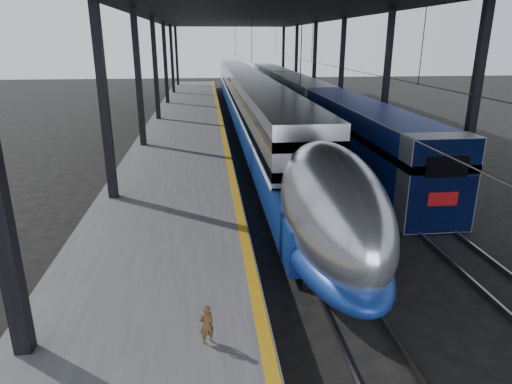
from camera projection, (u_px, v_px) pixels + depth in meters
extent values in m
plane|color=black|center=(266.00, 267.00, 15.30)|extent=(160.00, 160.00, 0.00)
cube|color=#4C4C4F|center=(184.00, 136.00, 33.64)|extent=(6.00, 80.00, 1.00)
cube|color=#C98B12|center=(222.00, 128.00, 33.77)|extent=(0.30, 80.00, 0.01)
cube|color=slate|center=(249.00, 140.00, 34.26)|extent=(0.08, 80.00, 0.16)
cube|color=slate|center=(268.00, 140.00, 34.41)|extent=(0.08, 80.00, 0.16)
cube|color=slate|center=(314.00, 139.00, 34.77)|extent=(0.08, 80.00, 0.16)
cube|color=slate|center=(332.00, 138.00, 34.92)|extent=(0.08, 80.00, 0.16)
cube|color=black|center=(105.00, 113.00, 18.00)|extent=(0.35, 0.35, 9.00)
cube|color=black|center=(473.00, 107.00, 19.56)|extent=(0.35, 0.35, 9.00)
cube|color=black|center=(139.00, 88.00, 27.42)|extent=(0.35, 0.35, 9.00)
cube|color=black|center=(386.00, 85.00, 28.99)|extent=(0.35, 0.35, 9.00)
cube|color=black|center=(156.00, 75.00, 36.85)|extent=(0.35, 0.35, 9.00)
cube|color=black|center=(341.00, 74.00, 38.42)|extent=(0.35, 0.35, 9.00)
cube|color=black|center=(166.00, 68.00, 46.28)|extent=(0.35, 0.35, 9.00)
cube|color=black|center=(314.00, 67.00, 47.84)|extent=(0.35, 0.35, 9.00)
cube|color=black|center=(172.00, 63.00, 55.70)|extent=(0.35, 0.35, 9.00)
cube|color=black|center=(296.00, 63.00, 57.27)|extent=(0.35, 0.35, 9.00)
cube|color=black|center=(177.00, 60.00, 65.13)|extent=(0.35, 0.35, 9.00)
cube|color=black|center=(283.00, 59.00, 66.70)|extent=(0.35, 0.35, 9.00)
cube|color=black|center=(257.00, 9.00, 31.41)|extent=(18.00, 75.00, 0.45)
cylinder|color=slate|center=(259.00, 65.00, 32.61)|extent=(0.03, 74.00, 0.03)
cylinder|color=slate|center=(327.00, 65.00, 33.12)|extent=(0.03, 74.00, 0.03)
cube|color=#B2B4B9|center=(246.00, 93.00, 44.10)|extent=(2.91, 57.00, 4.01)
cube|color=navy|center=(247.00, 109.00, 43.08)|extent=(2.99, 62.00, 1.56)
cube|color=silver|center=(246.00, 98.00, 44.24)|extent=(3.01, 57.00, 0.10)
cube|color=black|center=(245.00, 81.00, 43.73)|extent=(2.95, 57.00, 0.42)
cube|color=black|center=(246.00, 93.00, 44.10)|extent=(2.95, 57.00, 0.42)
ellipsoid|color=#B2B4B9|center=(331.00, 209.00, 14.45)|extent=(2.91, 8.40, 4.01)
ellipsoid|color=navy|center=(329.00, 242.00, 14.82)|extent=(2.99, 8.40, 1.71)
ellipsoid|color=black|center=(358.00, 215.00, 11.75)|extent=(1.51, 2.20, 0.90)
cube|color=black|center=(327.00, 264.00, 15.08)|extent=(2.21, 2.60, 0.40)
cube|color=black|center=(256.00, 134.00, 35.81)|extent=(2.21, 2.60, 0.40)
cube|color=navy|center=(365.00, 139.00, 25.65)|extent=(2.74, 18.00, 3.71)
cube|color=gray|center=(436.00, 183.00, 17.74)|extent=(2.79, 1.20, 3.76)
cube|color=black|center=(447.00, 167.00, 16.89)|extent=(1.66, 0.06, 0.83)
cube|color=#9A0B0D|center=(443.00, 199.00, 17.29)|extent=(1.17, 0.06, 0.54)
cube|color=gray|center=(299.00, 98.00, 43.57)|extent=(2.74, 18.00, 3.71)
cube|color=gray|center=(271.00, 81.00, 61.48)|extent=(2.74, 18.00, 3.71)
cube|color=black|center=(406.00, 205.00, 20.56)|extent=(2.15, 2.40, 0.36)
cube|color=black|center=(305.00, 122.00, 41.30)|extent=(2.15, 2.40, 0.36)
imported|color=#4D3019|center=(207.00, 324.00, 9.78)|extent=(0.39, 0.33, 0.91)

